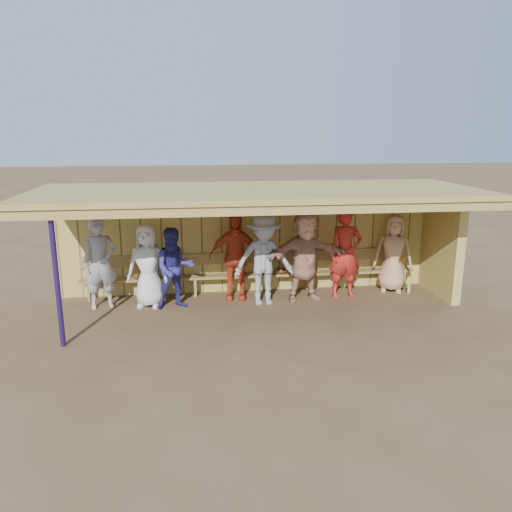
# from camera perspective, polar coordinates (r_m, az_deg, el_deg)

# --- Properties ---
(ground) EXTENTS (90.00, 90.00, 0.00)m
(ground) POSITION_cam_1_polar(r_m,az_deg,el_deg) (10.50, 0.25, -6.03)
(ground) COLOR brown
(ground) RESTS_ON ground
(player_a) EXTENTS (0.79, 0.63, 1.90)m
(player_a) POSITION_cam_1_polar(r_m,az_deg,el_deg) (10.80, -17.39, -0.82)
(player_a) COLOR #9997A0
(player_a) RESTS_ON ground
(player_b) EXTENTS (0.97, 0.75, 1.77)m
(player_b) POSITION_cam_1_polar(r_m,az_deg,el_deg) (10.64, -12.23, -1.07)
(player_b) COLOR silver
(player_b) RESTS_ON ground
(player_c) EXTENTS (0.93, 0.78, 1.71)m
(player_c) POSITION_cam_1_polar(r_m,az_deg,el_deg) (10.44, -9.29, -1.41)
(player_c) COLOR navy
(player_c) RESTS_ON ground
(player_d) EXTENTS (1.15, 0.57, 1.90)m
(player_d) POSITION_cam_1_polar(r_m,az_deg,el_deg) (10.87, -2.46, -0.09)
(player_d) COLOR red
(player_d) RESTS_ON ground
(player_e) EXTENTS (1.31, 0.81, 1.96)m
(player_e) POSITION_cam_1_polar(r_m,az_deg,el_deg) (10.52, 0.89, -0.39)
(player_e) COLOR #94969C
(player_e) RESTS_ON ground
(player_f) EXTENTS (1.89, 0.85, 1.96)m
(player_f) POSITION_cam_1_polar(r_m,az_deg,el_deg) (10.86, 5.59, 0.01)
(player_f) COLOR tan
(player_f) RESTS_ON ground
(player_g) EXTENTS (0.74, 0.50, 1.99)m
(player_g) POSITION_cam_1_polar(r_m,az_deg,el_deg) (11.16, 10.18, 0.31)
(player_g) COLOR red
(player_g) RESTS_ON ground
(player_h) EXTENTS (1.02, 0.85, 1.79)m
(player_h) POSITION_cam_1_polar(r_m,az_deg,el_deg) (11.84, 15.40, 0.31)
(player_h) COLOR tan
(player_h) RESTS_ON ground
(dugout_structure) EXTENTS (8.80, 3.20, 2.50)m
(dugout_structure) POSITION_cam_1_polar(r_m,az_deg,el_deg) (10.77, 1.82, 3.83)
(dugout_structure) COLOR tan
(dugout_structure) RESTS_ON ground
(bench) EXTENTS (7.60, 0.34, 0.93)m
(bench) POSITION_cam_1_polar(r_m,az_deg,el_deg) (11.39, -0.50, -1.61)
(bench) COLOR #9E7E43
(bench) RESTS_ON ground
(dugout_equipment) EXTENTS (6.24, 0.62, 0.80)m
(dugout_equipment) POSITION_cam_1_polar(r_m,az_deg,el_deg) (11.23, -3.09, -2.07)
(dugout_equipment) COLOR orange
(dugout_equipment) RESTS_ON ground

